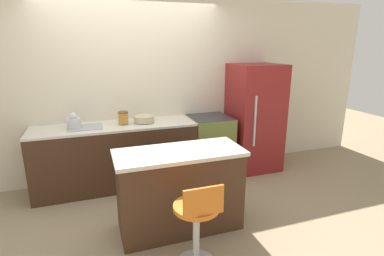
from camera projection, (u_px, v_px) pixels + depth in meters
The scene contains 10 objects.
ground_plane at pixel (146, 192), 4.07m from camera, with size 14.00×14.00×0.00m, color #998466.
wall_back at pixel (133, 90), 4.32m from camera, with size 8.00×0.06×2.60m.
back_counter at pixel (117, 156), 4.14m from camera, with size 2.16×0.61×0.89m.
kitchen_island at pixel (180, 190), 3.17m from camera, with size 1.32×0.57×0.88m.
oven_range at pixel (210, 145), 4.58m from camera, with size 0.60×0.63×0.89m.
refrigerator at pixel (254, 118), 4.68m from camera, with size 0.73×0.71×1.65m.
stool_chair at pixel (197, 225), 2.58m from camera, with size 0.40×0.40×0.85m.
kettle at pixel (74, 122), 3.85m from camera, with size 0.17×0.17×0.20m.
mixing_bowl at pixel (144, 119), 4.15m from camera, with size 0.28×0.28×0.09m.
canister_jar at pixel (123, 118), 4.05m from camera, with size 0.14×0.14×0.17m.
Camera 1 is at (-0.61, -3.69, 1.93)m, focal length 28.00 mm.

